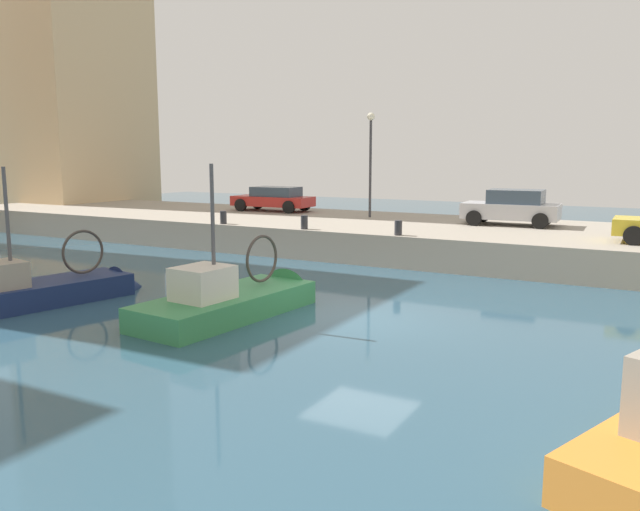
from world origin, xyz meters
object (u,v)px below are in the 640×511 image
(fishing_boat_green, at_px, (237,309))
(parked_car_red, at_px, (274,198))
(mooring_bollard_mid, at_px, (304,222))
(mooring_bollard_north, at_px, (223,217))
(parked_car_silver, at_px, (512,207))
(mooring_bollard_south, at_px, (398,228))
(quay_streetlamp, at_px, (371,147))
(fishing_boat_navy, at_px, (49,299))

(fishing_boat_green, relative_size, parked_car_red, 1.45)
(fishing_boat_green, distance_m, parked_car_red, 16.95)
(mooring_bollard_mid, distance_m, mooring_bollard_north, 4.00)
(mooring_bollard_mid, bearing_deg, mooring_bollard_north, 90.00)
(parked_car_silver, xyz_separation_m, mooring_bollard_south, (-5.41, 2.91, -0.48))
(mooring_bollard_north, bearing_deg, parked_car_red, 12.94)
(parked_car_red, distance_m, parked_car_silver, 12.34)
(parked_car_red, distance_m, mooring_bollard_north, 6.31)
(fishing_boat_green, relative_size, quay_streetlamp, 1.28)
(mooring_bollard_south, distance_m, mooring_bollard_north, 8.00)
(parked_car_silver, xyz_separation_m, quay_streetlamp, (0.24, 6.62, 2.50))
(parked_car_red, bearing_deg, mooring_bollard_north, -167.06)
(fishing_boat_green, distance_m, mooring_bollard_south, 8.70)
(parked_car_red, relative_size, mooring_bollard_mid, 7.77)
(fishing_boat_navy, bearing_deg, mooring_bollard_north, 8.48)
(mooring_bollard_north, bearing_deg, mooring_bollard_south, -90.00)
(parked_car_red, height_order, parked_car_silver, parked_car_silver)
(fishing_boat_navy, height_order, parked_car_red, fishing_boat_navy)
(parked_car_red, xyz_separation_m, quay_streetlamp, (-0.49, -5.69, 2.60))
(fishing_boat_green, bearing_deg, mooring_bollard_north, 39.02)
(fishing_boat_green, distance_m, fishing_boat_navy, 5.63)
(mooring_bollard_south, bearing_deg, fishing_boat_navy, 147.31)
(parked_car_red, height_order, mooring_bollard_south, parked_car_red)
(mooring_bollard_north, relative_size, quay_streetlamp, 0.11)
(mooring_bollard_mid, bearing_deg, parked_car_red, 41.40)
(mooring_bollard_north, height_order, quay_streetlamp, quay_streetlamp)
(quay_streetlamp, bearing_deg, mooring_bollard_mid, 177.12)
(fishing_boat_green, bearing_deg, parked_car_red, 29.57)
(fishing_boat_green, relative_size, mooring_bollard_south, 11.24)
(mooring_bollard_south, height_order, mooring_bollard_north, same)
(mooring_bollard_mid, relative_size, mooring_bollard_north, 1.00)
(mooring_bollard_south, bearing_deg, mooring_bollard_north, 90.00)
(fishing_boat_navy, xyz_separation_m, mooring_bollard_south, (10.12, -6.49, 1.36))
(fishing_boat_navy, relative_size, quay_streetlamp, 1.27)
(quay_streetlamp, bearing_deg, fishing_boat_green, -169.51)
(mooring_bollard_north, bearing_deg, quay_streetlamp, -37.17)
(fishing_boat_green, xyz_separation_m, parked_car_silver, (13.94, -4.00, 1.84))
(fishing_boat_navy, xyz_separation_m, quay_streetlamp, (15.77, -2.78, 4.34))
(fishing_boat_green, relative_size, mooring_bollard_north, 11.24)
(fishing_boat_green, relative_size, fishing_boat_navy, 1.00)
(parked_car_silver, distance_m, quay_streetlamp, 7.08)
(parked_car_red, bearing_deg, fishing_boat_navy, -169.82)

